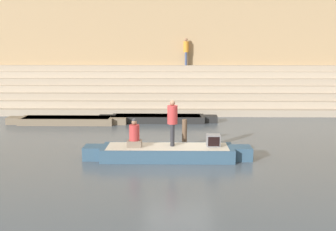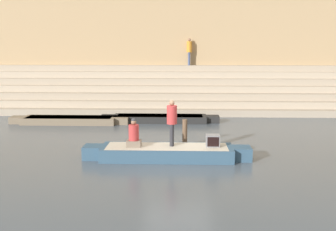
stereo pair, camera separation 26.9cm
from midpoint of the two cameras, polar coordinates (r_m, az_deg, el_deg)
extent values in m
plane|color=#4C5660|center=(14.23, 2.05, -6.16)|extent=(120.00, 120.00, 0.00)
cube|color=tan|center=(24.51, 2.04, 1.13)|extent=(36.00, 4.36, 0.39)
cube|color=#B2A28D|center=(24.77, 2.04, 2.14)|extent=(36.00, 3.74, 0.39)
cube|color=tan|center=(25.03, 2.05, 3.13)|extent=(36.00, 3.12, 0.39)
cube|color=#B2A28D|center=(25.29, 2.05, 4.09)|extent=(36.00, 2.49, 0.39)
cube|color=tan|center=(25.57, 2.06, 5.04)|extent=(36.00, 1.87, 0.39)
cube|color=#B2A28D|center=(25.85, 2.06, 5.96)|extent=(36.00, 1.25, 0.39)
cube|color=tan|center=(26.13, 2.07, 6.87)|extent=(36.00, 0.62, 0.39)
cube|color=tan|center=(27.01, 2.08, 9.88)|extent=(34.20, 1.20, 7.85)
cube|color=brown|center=(26.64, 2.04, 2.06)|extent=(34.20, 0.12, 0.60)
cube|color=#33516B|center=(14.01, 0.38, -5.42)|extent=(4.64, 1.30, 0.47)
cube|color=beige|center=(13.96, 0.38, -4.60)|extent=(4.27, 1.20, 0.05)
cube|color=#33516B|center=(14.19, 11.18, -5.42)|extent=(0.65, 0.72, 0.47)
cube|color=#33516B|center=(14.33, -10.30, -5.24)|extent=(0.65, 0.72, 0.47)
cylinder|color=olive|center=(14.73, -2.25, -4.12)|extent=(2.56, 0.04, 0.04)
cylinder|color=#28282D|center=(14.09, 1.12, -2.70)|extent=(0.15, 0.15, 0.79)
cylinder|color=#28282D|center=(13.90, 1.11, -2.88)|extent=(0.15, 0.15, 0.79)
cylinder|color=#B23333|center=(13.86, 1.12, 0.12)|extent=(0.36, 0.36, 0.66)
sphere|color=#8C664C|center=(13.79, 1.13, 1.84)|extent=(0.19, 0.19, 0.19)
cube|color=#756656|center=(13.94, -4.42, -4.05)|extent=(0.50, 0.39, 0.23)
cylinder|color=#B23333|center=(13.85, -4.44, -2.47)|extent=(0.36, 0.36, 0.56)
sphere|color=#8C664C|center=(13.77, -4.46, -0.96)|extent=(0.19, 0.19, 0.19)
sphere|color=#333338|center=(13.76, -4.46, -0.70)|extent=(0.16, 0.16, 0.16)
cube|color=slate|center=(14.02, 7.06, -3.62)|extent=(0.48, 0.39, 0.41)
cube|color=black|center=(13.83, 7.13, -3.82)|extent=(0.40, 0.02, 0.33)
cube|color=#756651|center=(21.04, -13.75, -0.67)|extent=(4.83, 1.21, 0.35)
cube|color=tan|center=(21.02, -13.77, -0.26)|extent=(4.44, 1.11, 0.05)
cube|color=#756651|center=(20.47, -6.32, -0.73)|extent=(0.68, 0.67, 0.35)
cube|color=#756651|center=(21.95, -20.69, -0.60)|extent=(0.68, 0.67, 0.35)
cube|color=black|center=(20.87, -0.83, -0.46)|extent=(4.91, 1.21, 0.35)
cube|color=tan|center=(20.85, -0.83, -0.05)|extent=(4.52, 1.11, 0.05)
cube|color=black|center=(20.93, 6.85, -0.51)|extent=(0.69, 0.67, 0.35)
cube|color=black|center=(21.19, -8.41, -0.41)|extent=(0.69, 0.67, 0.35)
cylinder|color=brown|center=(15.74, 2.94, -2.54)|extent=(0.19, 0.19, 1.10)
cylinder|color=#3D4C75|center=(26.21, 3.38, 8.22)|extent=(0.14, 0.14, 0.85)
cylinder|color=#3D4C75|center=(26.02, 3.39, 8.21)|extent=(0.14, 0.14, 0.85)
cylinder|color=orange|center=(26.10, 3.41, 9.92)|extent=(0.34, 0.34, 0.71)
sphere|color=#8C664C|center=(26.11, 3.42, 10.92)|extent=(0.20, 0.20, 0.20)
camera|label=1|loc=(0.13, -89.48, 0.09)|focal=42.00mm
camera|label=2|loc=(0.13, 90.52, -0.09)|focal=42.00mm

